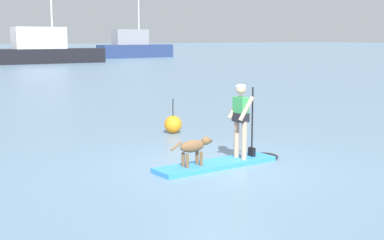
# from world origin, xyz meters

# --- Properties ---
(ground_plane) EXTENTS (400.00, 400.00, 0.00)m
(ground_plane) POSITION_xyz_m (0.00, 0.00, 0.00)
(ground_plane) COLOR slate
(paddleboard) EXTENTS (3.23, 0.87, 0.10)m
(paddleboard) POSITION_xyz_m (0.22, 0.01, 0.05)
(paddleboard) COLOR #338CD8
(paddleboard) RESTS_ON ground_plane
(person_paddler) EXTENTS (0.62, 0.49, 1.68)m
(person_paddler) POSITION_xyz_m (0.70, 0.04, 1.08)
(person_paddler) COLOR tan
(person_paddler) RESTS_ON paddleboard
(dog) EXTENTS (1.07, 0.26, 0.60)m
(dog) POSITION_xyz_m (-0.59, -0.03, 0.51)
(dog) COLOR brown
(dog) RESTS_ON paddleboard
(moored_boat_starboard) EXTENTS (11.74, 3.50, 12.07)m
(moored_boat_starboard) POSITION_xyz_m (10.47, 47.73, 1.43)
(moored_boat_starboard) COLOR black
(moored_boat_starboard) RESTS_ON ground_plane
(moored_boat_center) EXTENTS (10.68, 3.28, 9.66)m
(moored_boat_center) POSITION_xyz_m (25.15, 56.42, 1.42)
(moored_boat_center) COLOR navy
(moored_boat_center) RESTS_ON ground_plane
(marker_buoy) EXTENTS (0.52, 0.52, 1.02)m
(marker_buoy) POSITION_xyz_m (1.25, 4.08, 0.26)
(marker_buoy) COLOR orange
(marker_buoy) RESTS_ON ground_plane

